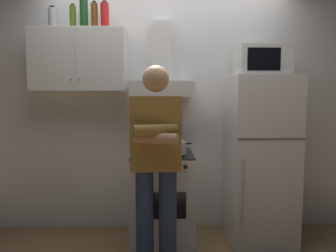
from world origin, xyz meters
TOP-DOWN VIEW (x-y plane):
  - ground_plane at (0.00, 0.00)m, footprint 7.00×7.00m
  - back_wall_tiled at (0.00, 0.60)m, footprint 4.80×0.10m
  - upper_cabinet at (-0.85, 0.37)m, footprint 0.90×0.37m
  - stove_oven at (-0.05, 0.25)m, footprint 0.60×0.62m
  - range_hood at (-0.05, 0.38)m, footprint 0.60×0.44m
  - refrigerator at (0.90, 0.25)m, footprint 0.60×0.62m
  - microwave at (0.90, 0.27)m, footprint 0.48×0.37m
  - person_standing at (-0.10, -0.36)m, footprint 0.38×0.33m
  - cooking_pot at (0.08, 0.13)m, footprint 0.28×0.18m
  - bottle_beer_brown at (-0.70, 0.36)m, footprint 0.06×0.06m
  - bottle_olive_oil at (-0.91, 0.39)m, footprint 0.06×0.06m
  - bottle_canister_steel at (-1.10, 0.38)m, footprint 0.08×0.08m
  - bottle_soda_red at (-0.59, 0.34)m, footprint 0.08×0.08m
  - bottle_wine_green at (-0.80, 0.38)m, footprint 0.08×0.08m

SIDE VIEW (x-z plane):
  - ground_plane at x=0.00m, z-range 0.00..0.00m
  - stove_oven at x=-0.05m, z-range 0.00..0.87m
  - refrigerator at x=0.90m, z-range 0.00..1.60m
  - person_standing at x=-0.10m, z-range 0.08..1.72m
  - cooking_pot at x=0.08m, z-range 0.87..0.99m
  - back_wall_tiled at x=0.00m, z-range 0.00..2.70m
  - range_hood at x=-0.05m, z-range 1.22..1.97m
  - microwave at x=0.90m, z-range 1.60..1.88m
  - upper_cabinet at x=-0.85m, z-range 1.45..2.05m
  - bottle_canister_steel at x=-1.10m, z-range 2.04..2.26m
  - bottle_olive_oil at x=-0.91m, z-range 2.04..2.29m
  - bottle_soda_red at x=-0.59m, z-range 2.04..2.30m
  - bottle_beer_brown at x=-0.70m, z-range 2.04..2.30m
  - bottle_wine_green at x=-0.80m, z-range 2.04..2.37m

